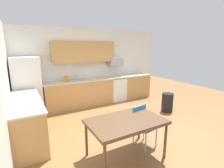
{
  "coord_description": "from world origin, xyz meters",
  "views": [
    {
      "loc": [
        -2.35,
        -3.17,
        2.09
      ],
      "look_at": [
        0.0,
        1.0,
        1.0
      ],
      "focal_mm": 26.8,
      "sensor_mm": 36.0,
      "label": 1
    }
  ],
  "objects": [
    {
      "name": "dining_table",
      "position": [
        -0.72,
        -0.8,
        0.69
      ],
      "size": [
        1.4,
        0.9,
        0.76
      ],
      "color": "brown",
      "rests_on": "ground"
    },
    {
      "name": "ground_plane",
      "position": [
        0.0,
        0.0,
        0.0
      ],
      "size": [
        12.0,
        12.0,
        0.0
      ],
      "primitive_type": "plane",
      "color": "olive"
    },
    {
      "name": "trash_bin",
      "position": [
        1.75,
        0.44,
        0.3
      ],
      "size": [
        0.36,
        0.36,
        0.6
      ],
      "primitive_type": "cylinder",
      "color": "black",
      "rests_on": "ground"
    },
    {
      "name": "chair_near_table",
      "position": [
        -0.17,
        -0.64,
        0.5
      ],
      "size": [
        0.46,
        0.46,
        0.85
      ],
      "color": "#2D72B7",
      "rests_on": "ground"
    },
    {
      "name": "wall_left",
      "position": [
        -2.65,
        0.0,
        1.35
      ],
      "size": [
        0.1,
        5.8,
        2.7
      ],
      "primitive_type": "cube",
      "color": "silver",
      "rests_on": "ground"
    },
    {
      "name": "cabinet_run_back_right",
      "position": [
        1.82,
        2.3,
        0.45
      ],
      "size": [
        1.17,
        0.6,
        0.9
      ],
      "primitive_type": "cube",
      "color": "tan",
      "rests_on": "ground"
    },
    {
      "name": "microwave",
      "position": [
        0.93,
        2.4,
        1.5
      ],
      "size": [
        0.54,
        0.36,
        0.32
      ],
      "primitive_type": "cube",
      "color": "#9EA0A5"
    },
    {
      "name": "kettle",
      "position": [
        -1.01,
        2.35,
        1.02
      ],
      "size": [
        0.14,
        0.14,
        0.2
      ],
      "primitive_type": "cylinder",
      "color": "orange",
      "rests_on": "countertop_back"
    },
    {
      "name": "upper_cabinets_back",
      "position": [
        -0.3,
        2.43,
        1.9
      ],
      "size": [
        2.2,
        0.34,
        0.7
      ],
      "primitive_type": "cube",
      "color": "tan"
    },
    {
      "name": "cabinet_run_back",
      "position": [
        -0.56,
        2.3,
        0.45
      ],
      "size": [
        2.38,
        0.6,
        0.9
      ],
      "primitive_type": "cube",
      "color": "tan",
      "rests_on": "ground"
    },
    {
      "name": "refrigerator",
      "position": [
        -2.18,
        2.22,
        0.89
      ],
      "size": [
        0.76,
        0.7,
        1.79
      ],
      "primitive_type": "cube",
      "color": "white",
      "rests_on": "ground"
    },
    {
      "name": "countertop_left",
      "position": [
        -2.3,
        0.8,
        0.92
      ],
      "size": [
        0.64,
        2.0,
        0.04
      ],
      "primitive_type": "cube",
      "color": "beige",
      "rests_on": "cabinet_run_left"
    },
    {
      "name": "sink_faucet",
      "position": [
        -0.6,
        2.48,
        1.04
      ],
      "size": [
        0.02,
        0.02,
        0.24
      ],
      "primitive_type": "cylinder",
      "color": "#B2B5BA",
      "rests_on": "countertop_back"
    },
    {
      "name": "countertop_back",
      "position": [
        0.0,
        2.3,
        0.92
      ],
      "size": [
        4.8,
        0.64,
        0.04
      ],
      "primitive_type": "cube",
      "color": "beige",
      "rests_on": "cabinet_run_back"
    },
    {
      "name": "cabinet_run_left",
      "position": [
        -2.3,
        0.8,
        0.45
      ],
      "size": [
        0.6,
        2.0,
        0.9
      ],
      "primitive_type": "cube",
      "color": "tan",
      "rests_on": "ground"
    },
    {
      "name": "oven_range",
      "position": [
        0.93,
        2.3,
        0.46
      ],
      "size": [
        0.6,
        0.6,
        0.91
      ],
      "color": "white",
      "rests_on": "ground"
    },
    {
      "name": "sink_basin",
      "position": [
        -0.6,
        2.3,
        0.88
      ],
      "size": [
        0.48,
        0.4,
        0.14
      ],
      "primitive_type": "cube",
      "color": "#A5A8AD",
      "rests_on": "countertop_back"
    },
    {
      "name": "wall_back",
      "position": [
        0.0,
        2.65,
        1.35
      ],
      "size": [
        5.8,
        0.1,
        2.7
      ],
      "primitive_type": "cube",
      "color": "silver",
      "rests_on": "ground"
    }
  ]
}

